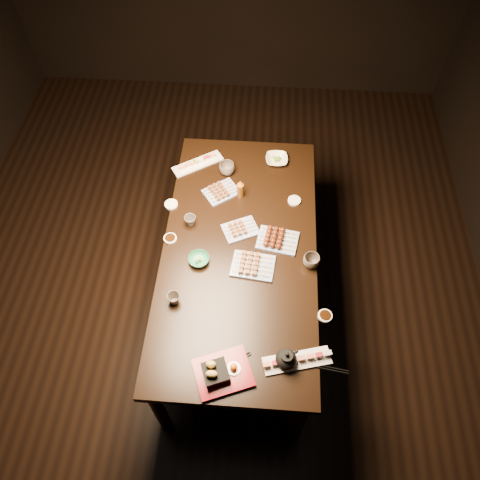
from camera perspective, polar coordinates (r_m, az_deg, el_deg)
name	(u,v)px	position (r m, az deg, el deg)	size (l,w,h in m)	color
ground	(209,304)	(3.40, -3.84, -7.79)	(5.00, 5.00, 0.00)	black
dining_table	(239,281)	(3.06, -0.07, -4.99)	(0.90, 1.80, 0.75)	black
sushi_platter_near	(297,360)	(2.43, 6.99, -14.27)	(0.34, 0.10, 0.04)	white
sushi_platter_far	(198,162)	(3.16, -5.20, 9.44)	(0.34, 0.10, 0.04)	white
yakitori_plate_center	(240,228)	(2.79, 0.05, 1.51)	(0.20, 0.15, 0.05)	#828EB6
yakitori_plate_right	(253,264)	(2.65, 1.59, -2.93)	(0.24, 0.17, 0.06)	#828EB6
yakitori_plate_left	(221,190)	(2.98, -2.31, 6.12)	(0.21, 0.15, 0.05)	#828EB6
tsukune_plate	(278,238)	(2.75, 4.62, 0.21)	(0.23, 0.17, 0.06)	#828EB6
edamame_bowl_green	(199,260)	(2.68, -5.05, -2.41)	(0.12, 0.12, 0.04)	#27794D
edamame_bowl_cream	(277,160)	(3.18, 4.49, 9.74)	(0.15, 0.15, 0.04)	beige
tempura_tray	(223,370)	(2.36, -2.11, -15.58)	(0.27, 0.22, 0.10)	black
teacup_near_left	(174,299)	(2.56, -8.06, -7.11)	(0.07, 0.07, 0.07)	#4B4239
teacup_mid_right	(311,261)	(2.68, 8.69, -2.54)	(0.10, 0.10, 0.08)	#4B4239
teacup_far_left	(190,221)	(2.83, -6.08, 2.35)	(0.07, 0.07, 0.07)	#4B4239
teacup_far_right	(227,169)	(3.08, -1.61, 8.70)	(0.10, 0.10, 0.08)	#4B4239
teapot	(286,358)	(2.39, 5.66, -14.13)	(0.13, 0.13, 0.11)	black
condiment_bottle	(240,189)	(2.93, 0.03, 6.29)	(0.04, 0.04, 0.14)	#63370D
sauce_dish_west	(170,238)	(2.80, -8.50, 0.18)	(0.08, 0.08, 0.01)	white
sauce_dish_east	(294,201)	(2.97, 6.64, 4.79)	(0.08, 0.08, 0.01)	white
sauce_dish_se	(325,316)	(2.56, 10.32, -9.07)	(0.08, 0.08, 0.01)	white
sauce_dish_nw	(171,204)	(2.96, -8.38, 4.31)	(0.08, 0.08, 0.01)	white
chopsticks_near	(229,364)	(2.42, -1.34, -14.92)	(0.25, 0.02, 0.01)	black
chopsticks_se	(325,368)	(2.45, 10.37, -15.07)	(0.23, 0.02, 0.01)	black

